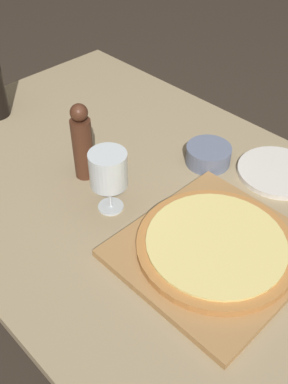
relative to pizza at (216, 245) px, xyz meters
name	(u,v)px	position (x,y,z in m)	size (l,w,h in m)	color
ground_plane	(165,362)	(0.03, 0.15, -0.77)	(12.00, 12.00, 0.00)	#382D23
dining_table	(173,235)	(0.03, 0.15, -0.11)	(0.92, 1.69, 0.74)	#9E8966
cutting_board	(215,251)	(0.00, 0.00, -0.02)	(0.39, 0.37, 0.02)	#A87A47
pizza	(216,245)	(0.00, 0.00, 0.00)	(0.35, 0.35, 0.02)	#BC7A3D
pepper_mill	(82,143)	(-0.03, 0.42, 0.07)	(0.05, 0.05, 0.21)	#4C2819
wine_glass	(108,171)	(-0.07, 0.27, 0.09)	(0.09, 0.09, 0.16)	silver
small_bowl	(208,155)	(0.24, 0.22, 0.00)	(0.12, 0.12, 0.05)	slate
dinner_plate	(278,172)	(0.34, 0.06, -0.02)	(0.21, 0.21, 0.01)	silver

